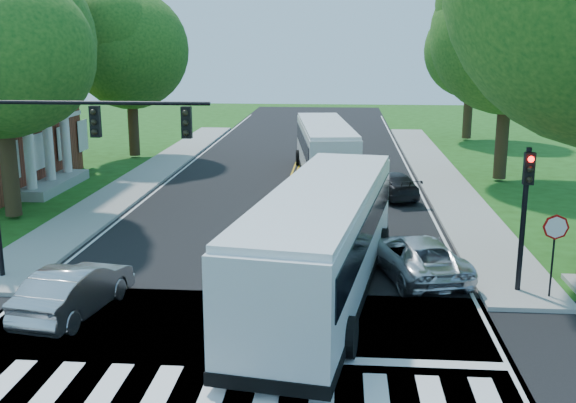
# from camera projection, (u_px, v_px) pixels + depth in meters

# --- Properties ---
(ground) EXTENTS (140.00, 140.00, 0.00)m
(ground) POSITION_uv_depth(u_px,v_px,m) (214.00, 389.00, 15.01)
(ground) COLOR #1D4611
(ground) RESTS_ON ground
(road) EXTENTS (14.00, 96.00, 0.01)m
(road) POSITION_uv_depth(u_px,v_px,m) (284.00, 202.00, 32.46)
(road) COLOR black
(road) RESTS_ON ground
(cross_road) EXTENTS (60.00, 12.00, 0.01)m
(cross_road) POSITION_uv_depth(u_px,v_px,m) (214.00, 389.00, 15.01)
(cross_road) COLOR black
(cross_road) RESTS_ON ground
(center_line) EXTENTS (0.36, 70.00, 0.01)m
(center_line) POSITION_uv_depth(u_px,v_px,m) (290.00, 185.00, 36.34)
(center_line) COLOR gold
(center_line) RESTS_ON road
(edge_line_w) EXTENTS (0.12, 70.00, 0.01)m
(edge_line_w) POSITION_uv_depth(u_px,v_px,m) (166.00, 183.00, 36.86)
(edge_line_w) COLOR silver
(edge_line_w) RESTS_ON road
(edge_line_e) EXTENTS (0.12, 70.00, 0.01)m
(edge_line_e) POSITION_uv_depth(u_px,v_px,m) (417.00, 187.00, 35.81)
(edge_line_e) COLOR silver
(edge_line_e) RESTS_ON road
(crosswalk) EXTENTS (12.60, 3.00, 0.01)m
(crosswalk) POSITION_uv_depth(u_px,v_px,m) (210.00, 400.00, 14.52)
(crosswalk) COLOR silver
(crosswalk) RESTS_ON road
(stop_bar) EXTENTS (6.60, 0.40, 0.01)m
(stop_bar) POSITION_uv_depth(u_px,v_px,m) (369.00, 361.00, 16.29)
(stop_bar) COLOR silver
(stop_bar) RESTS_ON road
(sidewalk_nw) EXTENTS (2.60, 40.00, 0.15)m
(sidewalk_nw) POSITION_uv_depth(u_px,v_px,m) (154.00, 171.00, 39.87)
(sidewalk_nw) COLOR gray
(sidewalk_nw) RESTS_ON ground
(sidewalk_ne) EXTENTS (2.60, 40.00, 0.15)m
(sidewalk_ne) POSITION_uv_depth(u_px,v_px,m) (438.00, 175.00, 38.59)
(sidewalk_ne) COLOR gray
(sidewalk_ne) RESTS_ON ground
(tree_west_far) EXTENTS (7.60, 7.60, 10.67)m
(tree_west_far) POSITION_uv_depth(u_px,v_px,m) (129.00, 50.00, 43.32)
(tree_west_far) COLOR black
(tree_west_far) RESTS_ON ground
(tree_east_mid) EXTENTS (8.40, 8.40, 11.93)m
(tree_east_mid) POSITION_uv_depth(u_px,v_px,m) (510.00, 35.00, 35.56)
(tree_east_mid) COLOR black
(tree_east_mid) RESTS_ON ground
(tree_east_far) EXTENTS (7.20, 7.20, 10.34)m
(tree_east_far) POSITION_uv_depth(u_px,v_px,m) (472.00, 51.00, 51.23)
(tree_east_far) COLOR black
(tree_east_far) RESTS_ON ground
(signal_nw) EXTENTS (7.15, 0.46, 5.66)m
(signal_nw) POSITION_uv_depth(u_px,v_px,m) (61.00, 148.00, 20.68)
(signal_nw) COLOR black
(signal_nw) RESTS_ON ground
(signal_ne) EXTENTS (0.30, 0.46, 4.40)m
(signal_ne) POSITION_uv_depth(u_px,v_px,m) (525.00, 201.00, 19.93)
(signal_ne) COLOR black
(signal_ne) RESTS_ON ground
(stop_sign) EXTENTS (0.76, 0.08, 2.53)m
(stop_sign) POSITION_uv_depth(u_px,v_px,m) (555.00, 236.00, 19.64)
(stop_sign) COLOR black
(stop_sign) RESTS_ON ground
(bus_lead) EXTENTS (4.79, 13.23, 3.35)m
(bus_lead) POSITION_uv_depth(u_px,v_px,m) (323.00, 239.00, 20.17)
(bus_lead) COLOR silver
(bus_lead) RESTS_ON road
(bus_follow) EXTENTS (3.94, 12.07, 3.07)m
(bus_follow) POSITION_uv_depth(u_px,v_px,m) (325.00, 149.00, 38.09)
(bus_follow) COLOR silver
(bus_follow) RESTS_ON road
(hatchback) EXTENTS (2.22, 4.54, 1.43)m
(hatchback) POSITION_uv_depth(u_px,v_px,m) (75.00, 289.00, 19.03)
(hatchback) COLOR #A2A4A9
(hatchback) RESTS_ON road
(suv) EXTENTS (3.45, 5.35, 1.37)m
(suv) POSITION_uv_depth(u_px,v_px,m) (416.00, 256.00, 22.07)
(suv) COLOR silver
(suv) RESTS_ON road
(dark_sedan) EXTENTS (2.93, 4.73, 1.28)m
(dark_sedan) POSITION_uv_depth(u_px,v_px,m) (391.00, 185.00, 33.27)
(dark_sedan) COLOR black
(dark_sedan) RESTS_ON road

